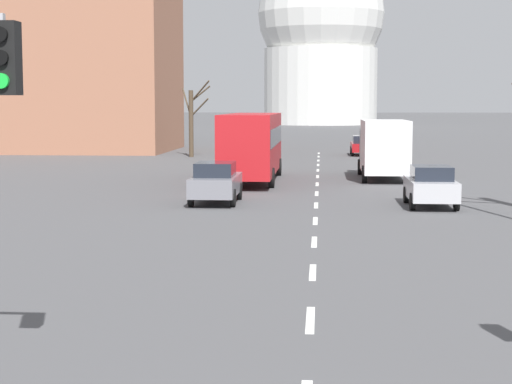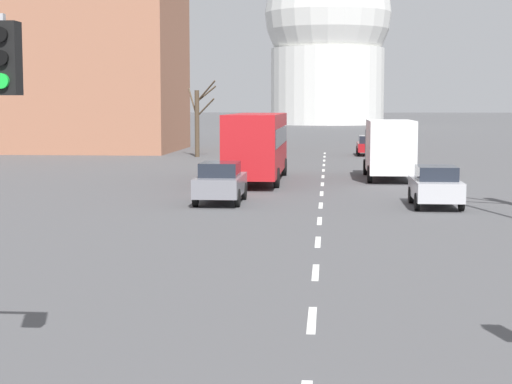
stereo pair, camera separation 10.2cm
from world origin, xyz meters
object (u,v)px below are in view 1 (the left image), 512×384
(delivery_truck, at_px, (384,147))
(city_bus, at_px, (252,142))
(sedan_near_right, at_px, (362,145))
(sedan_mid_centre, at_px, (216,182))
(sedan_near_left, at_px, (431,186))

(delivery_truck, bearing_deg, city_bus, -163.94)
(sedan_near_right, bearing_deg, sedan_mid_centre, -102.63)
(sedan_mid_centre, relative_size, city_bus, 0.39)
(sedan_mid_centre, xyz_separation_m, delivery_truck, (7.52, 11.72, 0.84))
(sedan_near_left, distance_m, city_bus, 13.00)
(sedan_near_left, relative_size, city_bus, 0.36)
(sedan_near_left, height_order, city_bus, city_bus)
(sedan_near_right, relative_size, sedan_mid_centre, 1.02)
(sedan_near_right, distance_m, sedan_mid_centre, 33.81)
(sedan_near_left, relative_size, sedan_mid_centre, 0.94)
(sedan_near_right, height_order, city_bus, city_bus)
(delivery_truck, bearing_deg, sedan_mid_centre, -122.68)
(sedan_near_right, bearing_deg, delivery_truck, -89.65)
(sedan_near_left, height_order, sedan_mid_centre, sedan_mid_centre)
(sedan_mid_centre, relative_size, delivery_truck, 0.58)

